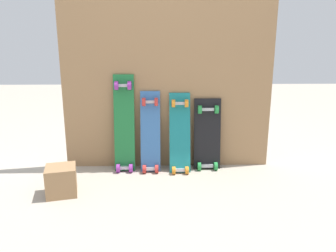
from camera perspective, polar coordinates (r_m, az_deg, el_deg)
ground_plane at (r=2.83m, az=-0.04°, el=-7.29°), size 12.00×12.00×0.00m
plywood_wall_panel at (r=2.71m, az=-0.08°, el=10.86°), size 1.75×0.04×1.76m
skateboard_green at (r=2.71m, az=-7.68°, el=-0.18°), size 0.17×0.18×0.86m
skateboard_blue at (r=2.70m, az=-3.10°, el=-1.65°), size 0.16×0.20×0.72m
skateboard_teal at (r=2.70m, az=2.10°, el=-1.89°), size 0.17×0.23×0.71m
skateboard_black at (r=2.77m, az=6.90°, el=-2.03°), size 0.22×0.15×0.66m
wooden_crate at (r=2.44m, az=-18.19°, el=-9.06°), size 0.25×0.25×0.20m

